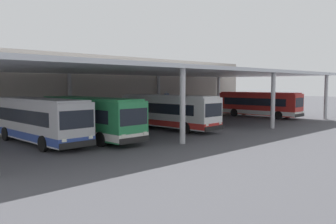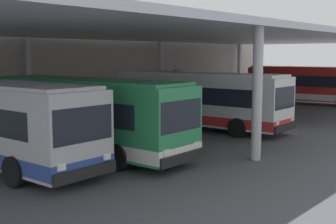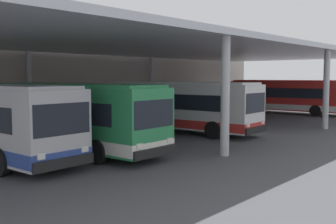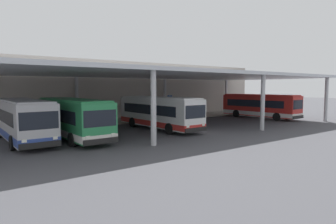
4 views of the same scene
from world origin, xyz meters
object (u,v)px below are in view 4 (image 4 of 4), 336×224
(bench_waiting, at_px, (191,112))
(banner_sign, at_px, (170,104))
(bus_middle_bay, at_px, (159,112))
(bus_far_bay, at_px, (260,106))
(bus_second_bay, at_px, (73,118))
(bus_nearest_bay, at_px, (22,120))

(bench_waiting, distance_m, banner_sign, 4.66)
(bus_middle_bay, relative_size, bus_far_bay, 1.00)
(banner_sign, bearing_deg, bus_far_bay, -32.37)
(bus_second_bay, bearing_deg, bus_far_bay, 1.89)
(bus_far_bay, relative_size, bench_waiting, 5.92)
(bus_second_bay, distance_m, bus_middle_bay, 8.46)
(bench_waiting, bearing_deg, bus_nearest_bay, -162.68)
(bus_second_bay, bearing_deg, banner_sign, 25.87)
(bus_nearest_bay, bearing_deg, banner_sign, 18.70)
(bus_nearest_bay, relative_size, bus_far_bay, 0.99)
(bench_waiting, bearing_deg, bus_second_bay, -157.20)
(bus_nearest_bay, height_order, banner_sign, banner_sign)
(bus_nearest_bay, relative_size, bus_second_bay, 1.00)
(bus_second_bay, xyz_separation_m, bus_far_bay, (25.09, 0.83, 0.00))
(bus_second_bay, xyz_separation_m, bench_waiting, (19.34, 8.13, -0.99))
(bus_middle_bay, xyz_separation_m, bench_waiting, (10.88, 7.88, -0.99))
(bus_nearest_bay, bearing_deg, bus_second_bay, -16.22)
(bus_second_bay, xyz_separation_m, bus_middle_bay, (8.46, 0.25, 0.00))
(bus_second_bay, height_order, bench_waiting, bus_second_bay)
(bus_middle_bay, bearing_deg, bus_far_bay, 2.00)
(bus_nearest_bay, xyz_separation_m, bus_far_bay, (28.57, -0.18, 0.00))
(banner_sign, bearing_deg, bench_waiting, 11.31)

